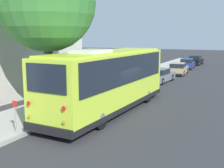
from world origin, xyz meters
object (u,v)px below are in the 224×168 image
parked_sedan_tan (178,69)px  sign_post_far (38,106)px  parked_sedan_gray (159,76)px  parked_sedan_blue (187,64)px  shuttle_bus (109,78)px  parked_sedan_black (196,61)px  sign_post_near (15,116)px

parked_sedan_tan → sign_post_far: (-21.61, 1.63, 0.38)m
parked_sedan_gray → parked_sedan_blue: (12.73, -0.00, 0.02)m
shuttle_bus → parked_sedan_gray: bearing=4.1°
parked_sedan_blue → parked_sedan_gray: bearing=176.5°
parked_sedan_tan → shuttle_bus: bearing=176.8°
shuttle_bus → parked_sedan_tan: shuttle_bus is taller
parked_sedan_tan → sign_post_far: sign_post_far is taller
parked_sedan_black → parked_sedan_blue: bearing=-179.4°
shuttle_bus → parked_sedan_blue: 24.28m
parked_sedan_gray → sign_post_near: 16.91m
parked_sedan_blue → sign_post_near: sign_post_near is taller
parked_sedan_blue → parked_sedan_black: size_ratio=1.06×
parked_sedan_black → sign_post_near: size_ratio=3.12×
parked_sedan_black → parked_sedan_gray: bearing=-178.5°
parked_sedan_blue → parked_sedan_black: parked_sedan_black is taller
parked_sedan_blue → sign_post_far: (-28.12, 1.32, 0.38)m
parked_sedan_tan → sign_post_near: 23.13m
parked_sedan_black → sign_post_near: (-35.38, 1.46, 0.25)m
parked_sedan_black → shuttle_bus: bearing=-177.4°
parked_sedan_tan → sign_post_far: 21.68m
shuttle_bus → parked_sedan_tan: bearing=2.3°
parked_sedan_blue → sign_post_far: 28.15m
shuttle_bus → parked_sedan_tan: (17.74, 0.18, -1.34)m
parked_sedan_gray → sign_post_near: (-16.85, 1.32, 0.28)m
sign_post_far → parked_sedan_black: bearing=-2.5°
parked_sedan_black → parked_sedan_tan: bearing=-177.3°
parked_sedan_tan → parked_sedan_black: size_ratio=1.06×
shuttle_bus → parked_sedan_tan: 17.79m
parked_sedan_tan → sign_post_near: bearing=172.1°
parked_sedan_gray → parked_sedan_tan: bearing=1.2°
parked_sedan_tan → parked_sedan_black: bearing=-3.1°
sign_post_near → sign_post_far: size_ratio=0.86×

